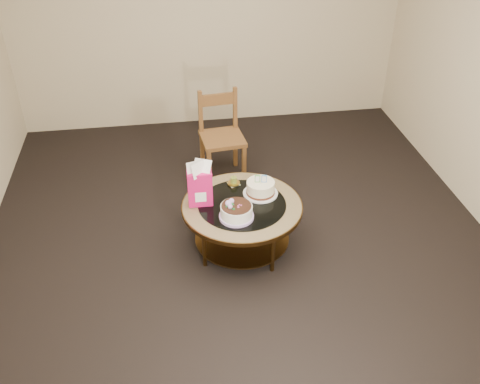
{
  "coord_description": "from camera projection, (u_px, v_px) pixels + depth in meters",
  "views": [
    {
      "loc": [
        -0.57,
        -3.59,
        3.07
      ],
      "look_at": [
        -0.01,
        0.02,
        0.57
      ],
      "focal_mm": 40.0,
      "sensor_mm": 36.0,
      "label": 1
    }
  ],
  "objects": [
    {
      "name": "gift_bag",
      "position": [
        200.0,
        184.0,
        4.37
      ],
      "size": [
        0.2,
        0.15,
        0.4
      ],
      "rotation": [
        0.0,
        0.0,
        -0.01
      ],
      "color": "#D71468",
      "rests_on": "coffee_table"
    },
    {
      "name": "dining_chair",
      "position": [
        221.0,
        136.0,
        5.45
      ],
      "size": [
        0.46,
        0.46,
        0.91
      ],
      "rotation": [
        0.0,
        0.0,
        0.1
      ],
      "color": "brown",
      "rests_on": "ground"
    },
    {
      "name": "decorated_cake",
      "position": [
        236.0,
        212.0,
        4.29
      ],
      "size": [
        0.28,
        0.28,
        0.16
      ],
      "rotation": [
        0.0,
        0.0,
        0.36
      ],
      "color": "#C39DDE",
      "rests_on": "coffee_table"
    },
    {
      "name": "cream_cake",
      "position": [
        261.0,
        188.0,
        4.56
      ],
      "size": [
        0.3,
        0.3,
        0.19
      ],
      "rotation": [
        0.0,
        0.0,
        -0.17
      ],
      "color": "white",
      "rests_on": "coffee_table"
    },
    {
      "name": "pillar_candle",
      "position": [
        234.0,
        182.0,
        4.7
      ],
      "size": [
        0.12,
        0.12,
        0.08
      ],
      "rotation": [
        0.0,
        0.0,
        0.34
      ],
      "color": "#EDCD61",
      "rests_on": "coffee_table"
    },
    {
      "name": "coffee_table",
      "position": [
        242.0,
        212.0,
        4.52
      ],
      "size": [
        1.02,
        1.02,
        0.46
      ],
      "color": "#573A19",
      "rests_on": "ground"
    },
    {
      "name": "ground",
      "position": [
        242.0,
        246.0,
        4.73
      ],
      "size": [
        5.0,
        5.0,
        0.0
      ],
      "primitive_type": "plane",
      "color": "black",
      "rests_on": "ground"
    },
    {
      "name": "room_walls",
      "position": [
        242.0,
        82.0,
        3.86
      ],
      "size": [
        4.52,
        5.02,
        2.61
      ],
      "color": "beige",
      "rests_on": "ground"
    }
  ]
}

